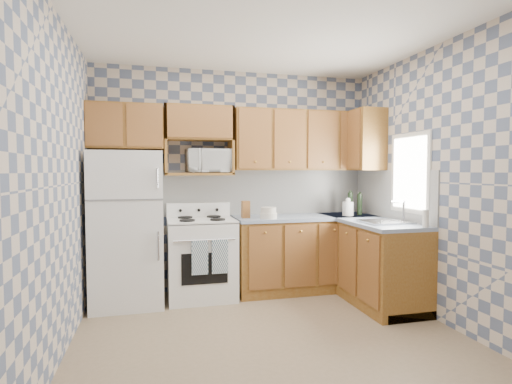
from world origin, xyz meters
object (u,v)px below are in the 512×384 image
at_px(stove_body, 201,259).
at_px(microwave, 208,161).
at_px(refrigerator, 128,229).
at_px(electric_kettle, 348,209).

xyz_separation_m(stove_body, microwave, (0.11, 0.17, 1.14)).
distance_m(refrigerator, stove_body, 0.89).
xyz_separation_m(stove_body, electric_kettle, (1.80, -0.11, 0.56)).
bearing_deg(electric_kettle, refrigerator, 178.13).
height_order(stove_body, electric_kettle, electric_kettle).
relative_size(stove_body, microwave, 1.78).
relative_size(refrigerator, electric_kettle, 9.87).
height_order(microwave, electric_kettle, microwave).
height_order(stove_body, microwave, microwave).
bearing_deg(microwave, electric_kettle, -14.05).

